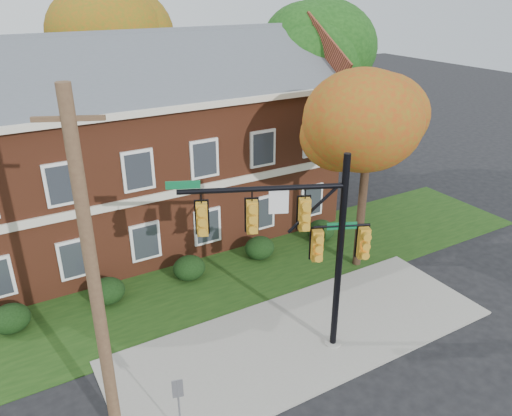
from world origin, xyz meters
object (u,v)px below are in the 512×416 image
hedge_right (260,248)px  hedge_center (189,268)px  hedge_left (107,291)px  sign_post (178,399)px  utility_pole (94,283)px  tree_near_right (377,119)px  apartment_building (140,137)px  tree_right_rear (323,51)px  traffic_signal (302,237)px  hedge_far_left (10,319)px  hedge_far_right (321,231)px  tree_far_rear (112,36)px

hedge_right → hedge_center: bearing=180.0°
hedge_left → sign_post: sign_post is taller
sign_post → utility_pole: bearing=159.0°
tree_near_right → sign_post: tree_near_right is taller
apartment_building → tree_near_right: apartment_building is taller
hedge_right → tree_right_rear: size_ratio=0.13×
apartment_building → hedge_left: apartment_building is taller
utility_pole → sign_post: 4.01m
hedge_right → traffic_signal: 7.48m
tree_near_right → sign_post: (-10.72, -4.68, -5.27)m
hedge_far_left → utility_pole: 8.04m
sign_post → hedge_left: bearing=105.4°
hedge_far_right → sign_post: sign_post is taller
tree_right_rear → traffic_signal: 16.13m
tree_far_rear → tree_right_rear: bearing=-35.0°
traffic_signal → utility_pole: utility_pole is taller
apartment_building → tree_near_right: 10.97m
hedge_far_right → tree_far_rear: tree_far_rear is taller
traffic_signal → tree_near_right: bearing=53.2°
hedge_far_left → tree_right_rear: tree_right_rear is taller
apartment_building → traffic_signal: bearing=-82.9°
hedge_far_right → sign_post: (-10.50, -7.52, 0.88)m
hedge_far_right → tree_far_rear: 16.51m
hedge_far_right → tree_right_rear: bearing=54.8°
hedge_far_left → hedge_left: size_ratio=1.00×
hedge_left → tree_near_right: 12.68m
utility_pole → tree_right_rear: bearing=61.7°
apartment_building → utility_pole: (-5.00, -11.66, -0.03)m
apartment_building → tree_far_rear: tree_far_rear is taller
apartment_building → hedge_right: size_ratio=13.43×
traffic_signal → utility_pole: bearing=-152.8°
tree_near_right → sign_post: 12.83m
tree_near_right → traffic_signal: 7.03m
tree_near_right → sign_post: bearing=-156.4°
hedge_right → tree_near_right: (3.72, -2.83, 6.14)m
hedge_far_right → tree_near_right: size_ratio=0.16×
tree_right_rear → hedge_far_right: bearing=-125.2°
hedge_far_left → traffic_signal: size_ratio=0.20×
apartment_building → traffic_signal: size_ratio=2.67×
hedge_right → tree_right_rear: bearing=38.0°
apartment_building → hedge_far_left: size_ratio=13.43×
hedge_far_right → utility_pole: bearing=-151.9°
hedge_left → tree_right_rear: (14.81, 6.11, 7.60)m
hedge_far_right → tree_right_rear: (4.31, 6.11, 7.60)m
apartment_building → sign_post: apartment_building is taller
hedge_left → utility_pole: bearing=-103.2°
hedge_left → sign_post: size_ratio=0.68×
hedge_center → hedge_right: bearing=0.0°
utility_pole → sign_post: bearing=-12.2°
hedge_left → hedge_far_right: size_ratio=1.00×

